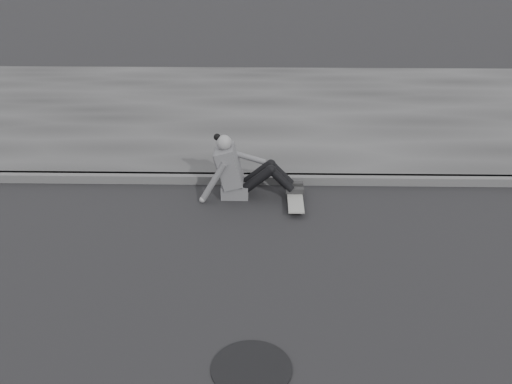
% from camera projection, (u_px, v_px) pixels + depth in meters
% --- Properties ---
extents(ground, '(80.00, 80.00, 0.00)m').
position_uv_depth(ground, '(178.00, 293.00, 5.75)').
color(ground, black).
rests_on(ground, ground).
extents(curb, '(24.00, 0.16, 0.12)m').
position_uv_depth(curb, '(204.00, 178.00, 8.03)').
color(curb, '#4B4B4B').
rests_on(curb, ground).
extents(sidewalk, '(24.00, 6.00, 0.12)m').
position_uv_depth(sidewalk, '(220.00, 110.00, 10.73)').
color(sidewalk, '#343434').
rests_on(sidewalk, ground).
extents(manhole, '(0.69, 0.69, 0.01)m').
position_uv_depth(manhole, '(252.00, 368.00, 4.80)').
color(manhole, black).
rests_on(manhole, ground).
extents(skateboard, '(0.20, 0.78, 0.09)m').
position_uv_depth(skateboard, '(295.00, 199.00, 7.43)').
color(skateboard, gray).
rests_on(skateboard, ground).
extents(seated_woman, '(1.38, 0.46, 0.88)m').
position_uv_depth(seated_woman, '(240.00, 171.00, 7.53)').
color(seated_woman, '#545456').
rests_on(seated_woman, ground).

